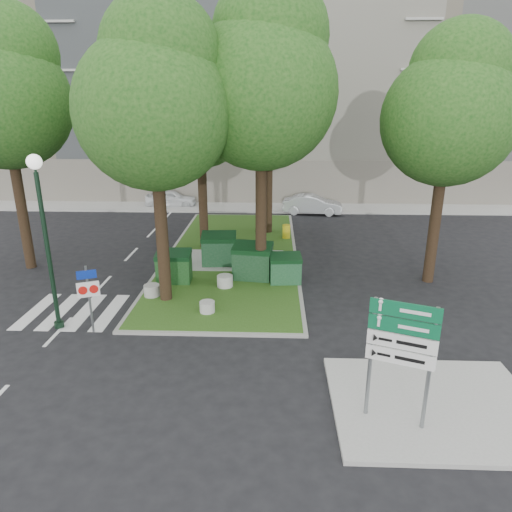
{
  "coord_description": "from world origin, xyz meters",
  "views": [
    {
      "loc": [
        2.49,
        -13.08,
        7.12
      ],
      "look_at": [
        1.9,
        2.06,
        2.0
      ],
      "focal_mm": 32.0,
      "sensor_mm": 36.0,
      "label": 1
    }
  ],
  "objects_px": {
    "tree_median_far": "(271,78)",
    "bollard_mid": "(207,307)",
    "dumpster_a": "(174,267)",
    "tree_median_near_right": "(264,77)",
    "tree_street_right": "(452,106)",
    "street_lamp": "(44,223)",
    "tree_median_near_left": "(156,96)",
    "bollard_right": "(225,281)",
    "directional_sign": "(402,344)",
    "traffic_sign_pole": "(88,290)",
    "tree_street_left": "(4,88)",
    "dumpster_d": "(285,269)",
    "car_white": "(171,198)",
    "dumpster_b": "(219,249)",
    "litter_bin": "(286,231)",
    "car_silver": "(312,204)",
    "bollard_left": "(152,290)",
    "tree_median_mid": "(201,105)",
    "dumpster_c": "(253,261)"
  },
  "relations": [
    {
      "from": "tree_street_right",
      "to": "dumpster_b",
      "type": "xyz_separation_m",
      "value": [
        -9.04,
        1.42,
        -6.17
      ]
    },
    {
      "from": "tree_median_far",
      "to": "bollard_right",
      "type": "height_order",
      "value": "tree_median_far"
    },
    {
      "from": "tree_street_right",
      "to": "dumpster_a",
      "type": "xyz_separation_m",
      "value": [
        -10.64,
        -0.78,
        -6.23
      ]
    },
    {
      "from": "bollard_right",
      "to": "litter_bin",
      "type": "distance_m",
      "value": 7.45
    },
    {
      "from": "tree_median_near_right",
      "to": "dumpster_a",
      "type": "height_order",
      "value": "tree_median_near_right"
    },
    {
      "from": "tree_median_near_right",
      "to": "traffic_sign_pole",
      "type": "xyz_separation_m",
      "value": [
        -5.43,
        -4.54,
        -6.52
      ]
    },
    {
      "from": "tree_street_left",
      "to": "directional_sign",
      "type": "xyz_separation_m",
      "value": [
        13.74,
        -10.21,
        -5.55
      ]
    },
    {
      "from": "tree_street_left",
      "to": "tree_street_right",
      "type": "relative_size",
      "value": 1.09
    },
    {
      "from": "dumpster_a",
      "to": "bollard_left",
      "type": "xyz_separation_m",
      "value": [
        -0.55,
        -1.52,
        -0.41
      ]
    },
    {
      "from": "car_white",
      "to": "tree_median_mid",
      "type": "bearing_deg",
      "value": -160.62
    },
    {
      "from": "litter_bin",
      "to": "car_silver",
      "type": "relative_size",
      "value": 0.19
    },
    {
      "from": "bollard_left",
      "to": "litter_bin",
      "type": "xyz_separation_m",
      "value": [
        5.3,
        8.01,
        0.15
      ]
    },
    {
      "from": "tree_median_near_left",
      "to": "car_white",
      "type": "distance_m",
      "value": 17.93
    },
    {
      "from": "dumpster_c",
      "to": "bollard_left",
      "type": "bearing_deg",
      "value": -143.15
    },
    {
      "from": "car_white",
      "to": "bollard_left",
      "type": "bearing_deg",
      "value": -172.87
    },
    {
      "from": "bollard_left",
      "to": "car_silver",
      "type": "bearing_deg",
      "value": 63.17
    },
    {
      "from": "tree_median_mid",
      "to": "tree_median_far",
      "type": "bearing_deg",
      "value": 43.15
    },
    {
      "from": "bollard_right",
      "to": "tree_street_left",
      "type": "bearing_deg",
      "value": 165.81
    },
    {
      "from": "directional_sign",
      "to": "tree_street_right",
      "type": "bearing_deg",
      "value": 89.0
    },
    {
      "from": "dumpster_d",
      "to": "bollard_mid",
      "type": "height_order",
      "value": "dumpster_d"
    },
    {
      "from": "tree_median_near_right",
      "to": "tree_street_right",
      "type": "xyz_separation_m",
      "value": [
        7.0,
        0.5,
        -1.0
      ]
    },
    {
      "from": "dumpster_b",
      "to": "car_silver",
      "type": "relative_size",
      "value": 0.41
    },
    {
      "from": "tree_median_near_left",
      "to": "bollard_mid",
      "type": "xyz_separation_m",
      "value": [
        1.62,
        -1.13,
        -7.01
      ]
    },
    {
      "from": "litter_bin",
      "to": "tree_median_far",
      "type": "bearing_deg",
      "value": 125.12
    },
    {
      "from": "dumpster_a",
      "to": "tree_median_near_right",
      "type": "bearing_deg",
      "value": 2.35
    },
    {
      "from": "tree_street_right",
      "to": "traffic_sign_pole",
      "type": "distance_m",
      "value": 14.5
    },
    {
      "from": "tree_street_right",
      "to": "street_lamp",
      "type": "xyz_separation_m",
      "value": [
        -13.69,
        -4.76,
        -3.41
      ]
    },
    {
      "from": "tree_median_mid",
      "to": "dumpster_d",
      "type": "relative_size",
      "value": 7.4
    },
    {
      "from": "tree_median_near_left",
      "to": "tree_street_right",
      "type": "distance_m",
      "value": 10.8
    },
    {
      "from": "tree_median_near_right",
      "to": "litter_bin",
      "type": "distance_m",
      "value": 9.8
    },
    {
      "from": "tree_street_right",
      "to": "traffic_sign_pole",
      "type": "relative_size",
      "value": 4.4
    },
    {
      "from": "bollard_right",
      "to": "directional_sign",
      "type": "bearing_deg",
      "value": -59.14
    },
    {
      "from": "traffic_sign_pole",
      "to": "car_white",
      "type": "distance_m",
      "value": 18.88
    },
    {
      "from": "dumpster_d",
      "to": "litter_bin",
      "type": "distance_m",
      "value": 6.39
    },
    {
      "from": "bollard_right",
      "to": "street_lamp",
      "type": "xyz_separation_m",
      "value": [
        -5.19,
        -3.49,
        3.22
      ]
    },
    {
      "from": "tree_median_far",
      "to": "directional_sign",
      "type": "height_order",
      "value": "tree_median_far"
    },
    {
      "from": "bollard_mid",
      "to": "street_lamp",
      "type": "distance_m",
      "value": 5.92
    },
    {
      "from": "tree_street_right",
      "to": "street_lamp",
      "type": "relative_size",
      "value": 1.77
    },
    {
      "from": "tree_street_left",
      "to": "street_lamp",
      "type": "height_order",
      "value": "tree_street_left"
    },
    {
      "from": "tree_median_near_right",
      "to": "directional_sign",
      "type": "distance_m",
      "value": 11.0
    },
    {
      "from": "tree_median_mid",
      "to": "dumpster_b",
      "type": "height_order",
      "value": "tree_median_mid"
    },
    {
      "from": "tree_median_far",
      "to": "dumpster_a",
      "type": "distance_m",
      "value": 11.52
    },
    {
      "from": "tree_median_far",
      "to": "bollard_mid",
      "type": "bearing_deg",
      "value": -101.09
    },
    {
      "from": "bollard_left",
      "to": "street_lamp",
      "type": "bearing_deg",
      "value": -135.48
    },
    {
      "from": "bollard_mid",
      "to": "street_lamp",
      "type": "height_order",
      "value": "street_lamp"
    },
    {
      "from": "tree_street_left",
      "to": "bollard_mid",
      "type": "height_order",
      "value": "tree_street_left"
    },
    {
      "from": "street_lamp",
      "to": "car_white",
      "type": "height_order",
      "value": "street_lamp"
    },
    {
      "from": "bollard_left",
      "to": "directional_sign",
      "type": "distance_m",
      "value": 10.29
    },
    {
      "from": "dumpster_a",
      "to": "car_white",
      "type": "relative_size",
      "value": 0.4
    },
    {
      "from": "tree_median_near_right",
      "to": "bollard_right",
      "type": "relative_size",
      "value": 18.08
    }
  ]
}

